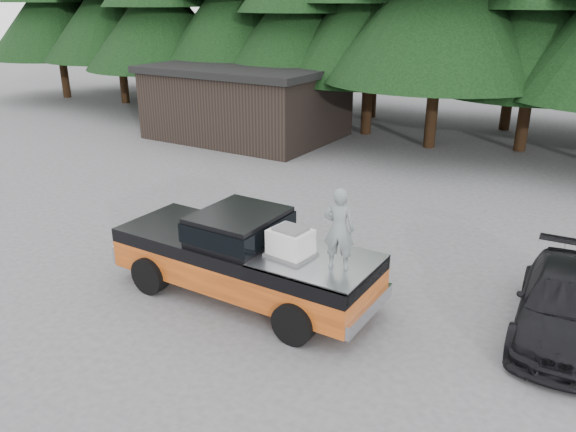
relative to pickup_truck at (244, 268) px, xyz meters
The scene contains 7 objects.
ground 0.88m from the pickup_truck, 89.06° to the left, with size 120.00×120.00×0.00m, color #4F4F51.
pickup_truck is the anchor object (origin of this frame).
truck_cab 0.97m from the pickup_truck, behind, with size 1.66×1.90×0.59m, color black.
air_compressor 1.58m from the pickup_truck, ahead, with size 0.78×0.64×0.53m, color silver.
man_on_bed 2.73m from the pickup_truck, ahead, with size 0.58×0.38×1.59m, color slate.
parked_car 6.41m from the pickup_truck, 18.84° to the left, with size 1.72×4.24×1.23m, color black.
utility_building 15.49m from the pickup_truck, 125.56° to the left, with size 8.40×6.40×3.30m.
Camera 1 is at (6.53, -9.27, 6.04)m, focal length 35.00 mm.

